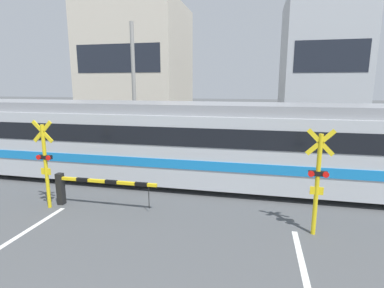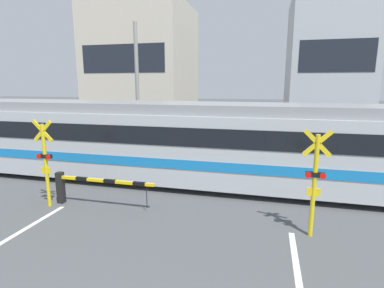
{
  "view_description": "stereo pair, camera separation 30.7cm",
  "coord_description": "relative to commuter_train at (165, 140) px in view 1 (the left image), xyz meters",
  "views": [
    {
      "loc": [
        2.4,
        -0.52,
        3.79
      ],
      "look_at": [
        0.0,
        10.19,
        1.6
      ],
      "focal_mm": 28.0,
      "sensor_mm": 36.0,
      "label": 1
    },
    {
      "loc": [
        2.69,
        -0.45,
        3.79
      ],
      "look_at": [
        0.0,
        10.19,
        1.6
      ],
      "focal_mm": 28.0,
      "sensor_mm": 36.0,
      "label": 2
    }
  ],
  "objects": [
    {
      "name": "commuter_train",
      "position": [
        0.0,
        0.0,
        0.0
      ],
      "size": [
        21.73,
        2.83,
        3.11
      ],
      "color": "#B7BCC1",
      "rests_on": "ground_plane"
    },
    {
      "name": "pedestrian",
      "position": [
        1.45,
        6.2,
        -0.67
      ],
      "size": [
        0.38,
        0.23,
        1.73
      ],
      "color": "#33384C",
      "rests_on": "ground_plane"
    },
    {
      "name": "crossing_signal_left",
      "position": [
        -2.76,
        -3.32,
        -0.16
      ],
      "size": [
        0.68,
        0.15,
        2.75
      ],
      "color": "yellow",
      "rests_on": "ground_plane"
    },
    {
      "name": "rail_track_near",
      "position": [
        1.13,
        -0.72,
        -1.63
      ],
      "size": [
        50.0,
        0.1,
        0.08
      ],
      "color": "#5B564C",
      "rests_on": "ground_plane"
    },
    {
      "name": "rail_track_far",
      "position": [
        1.13,
        0.72,
        -1.63
      ],
      "size": [
        50.0,
        0.1,
        0.08
      ],
      "color": "#5B564C",
      "rests_on": "ground_plane"
    },
    {
      "name": "utility_pole_streetside",
      "position": [
        -3.51,
        5.28,
        1.93
      ],
      "size": [
        0.22,
        0.22,
        7.19
      ],
      "color": "gray",
      "rests_on": "ground_plane"
    },
    {
      "name": "crossing_signal_right",
      "position": [
        5.02,
        -3.32,
        -0.16
      ],
      "size": [
        0.68,
        0.15,
        2.75
      ],
      "color": "yellow",
      "rests_on": "ground_plane"
    },
    {
      "name": "crossing_barrier_far",
      "position": [
        3.99,
        2.78,
        -0.98
      ],
      "size": [
        3.35,
        0.2,
        1.03
      ],
      "color": "black",
      "rests_on": "ground_plane"
    },
    {
      "name": "crossing_barrier_near",
      "position": [
        -1.74,
        -3.0,
        -0.98
      ],
      "size": [
        3.35,
        0.2,
        1.03
      ],
      "color": "black",
      "rests_on": "ground_plane"
    },
    {
      "name": "building_left_of_street",
      "position": [
        -6.87,
        14.16,
        3.5
      ],
      "size": [
        7.92,
        7.88,
        10.34
      ],
      "color": "beige",
      "rests_on": "ground_plane"
    },
    {
      "name": "building_right_of_street",
      "position": [
        7.85,
        14.16,
        3.38
      ],
      "size": [
        5.36,
        7.88,
        10.1
      ],
      "color": "#B2B7BC",
      "rests_on": "ground_plane"
    }
  ]
}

